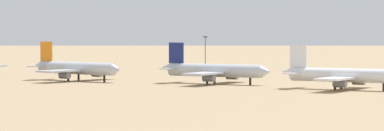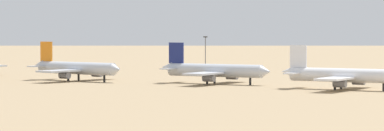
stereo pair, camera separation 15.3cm
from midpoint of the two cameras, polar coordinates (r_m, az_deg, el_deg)
name	(u,v)px [view 2 (the right image)]	position (r m, az deg, el deg)	size (l,w,h in m)	color
ground	(214,83)	(327.22, 1.28, -1.04)	(4000.00, 4000.00, 0.00)	#9E8460
ridge_far_west	(211,1)	(1380.32, 1.13, 3.73)	(220.48, 180.14, 109.72)	slate
parked_jet_orange_3	(76,68)	(344.35, -6.71, -0.15)	(40.99, 34.67, 13.53)	silver
parked_jet_navy_4	(214,70)	(324.12, 1.29, -0.29)	(40.79, 34.18, 13.50)	silver
parked_jet_white_5	(342,75)	(297.20, 8.65, -0.56)	(39.74, 33.31, 13.15)	white
light_pole_west	(205,51)	(423.53, 0.79, 0.86)	(1.80, 0.50, 14.73)	#59595E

